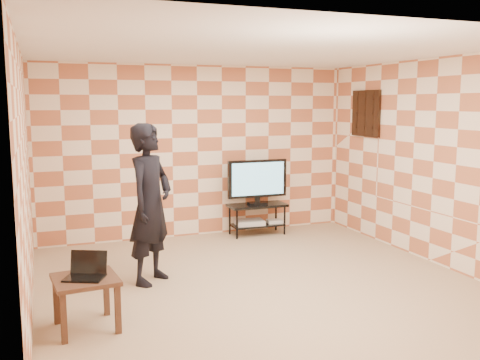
# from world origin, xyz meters

# --- Properties ---
(floor) EXTENTS (5.00, 5.00, 0.00)m
(floor) POSITION_xyz_m (0.00, 0.00, 0.00)
(floor) COLOR tan
(floor) RESTS_ON ground
(wall_back) EXTENTS (5.00, 0.02, 2.70)m
(wall_back) POSITION_xyz_m (0.00, 2.50, 1.35)
(wall_back) COLOR #F5DDBF
(wall_back) RESTS_ON ground
(wall_front) EXTENTS (5.00, 0.02, 2.70)m
(wall_front) POSITION_xyz_m (0.00, -2.50, 1.35)
(wall_front) COLOR #F5DDBF
(wall_front) RESTS_ON ground
(wall_left) EXTENTS (0.02, 5.00, 2.70)m
(wall_left) POSITION_xyz_m (-2.50, 0.00, 1.35)
(wall_left) COLOR #F5DDBF
(wall_left) RESTS_ON ground
(wall_right) EXTENTS (0.02, 5.00, 2.70)m
(wall_right) POSITION_xyz_m (2.50, 0.00, 1.35)
(wall_right) COLOR #F5DDBF
(wall_right) RESTS_ON ground
(ceiling) EXTENTS (5.00, 5.00, 0.02)m
(ceiling) POSITION_xyz_m (0.00, 0.00, 2.70)
(ceiling) COLOR white
(ceiling) RESTS_ON wall_back
(wall_art) EXTENTS (0.04, 0.72, 0.72)m
(wall_art) POSITION_xyz_m (2.47, 1.55, 1.95)
(wall_art) COLOR black
(wall_art) RESTS_ON wall_right
(tv_stand) EXTENTS (0.93, 0.42, 0.50)m
(tv_stand) POSITION_xyz_m (0.89, 2.16, 0.36)
(tv_stand) COLOR black
(tv_stand) RESTS_ON floor
(tv) EXTENTS (0.99, 0.19, 0.72)m
(tv) POSITION_xyz_m (0.89, 2.16, 0.90)
(tv) COLOR black
(tv) RESTS_ON tv_stand
(dvd_player) EXTENTS (0.48, 0.37, 0.07)m
(dvd_player) POSITION_xyz_m (0.75, 2.17, 0.21)
(dvd_player) COLOR silver
(dvd_player) RESTS_ON tv_stand
(game_console) EXTENTS (0.26, 0.20, 0.05)m
(game_console) POSITION_xyz_m (1.18, 2.13, 0.20)
(game_console) COLOR silver
(game_console) RESTS_ON tv_stand
(side_table) EXTENTS (0.63, 0.63, 0.50)m
(side_table) POSITION_xyz_m (-2.01, -0.63, 0.41)
(side_table) COLOR #3B271A
(side_table) RESTS_ON floor
(laptop) EXTENTS (0.43, 0.40, 0.23)m
(laptop) POSITION_xyz_m (-2.00, -0.63, 0.55)
(laptop) COLOR black
(laptop) RESTS_ON side_table
(person) EXTENTS (0.80, 0.81, 1.89)m
(person) POSITION_xyz_m (-1.17, 0.48, 0.94)
(person) COLOR black
(person) RESTS_ON floor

